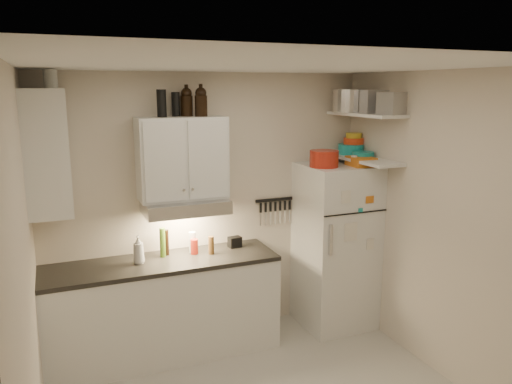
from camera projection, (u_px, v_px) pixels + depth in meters
name	position (u px, v px, depth m)	size (l,w,h in m)	color
ceiling	(273.00, 63.00, 3.29)	(3.20, 3.00, 0.02)	white
back_wall	(209.00, 207.00, 4.92)	(3.20, 0.02, 2.60)	beige
left_wall	(24.00, 286.00, 2.95)	(0.02, 3.00, 2.60)	beige
right_wall	(448.00, 229.00, 4.16)	(0.02, 3.00, 2.60)	beige
base_cabinet	(164.00, 310.00, 4.61)	(2.10, 0.60, 0.88)	white
countertop	(162.00, 263.00, 4.52)	(2.10, 0.62, 0.04)	black
upper_cabinet	(182.00, 158.00, 4.54)	(0.80, 0.33, 0.75)	white
side_cabinet	(46.00, 152.00, 3.97)	(0.33, 0.55, 1.00)	white
range_hood	(185.00, 206.00, 4.57)	(0.76, 0.46, 0.12)	silver
fridge	(336.00, 246.00, 5.16)	(0.70, 0.68, 1.70)	white
shelf_hi	(365.00, 114.00, 4.84)	(0.30, 0.95, 0.03)	white
shelf_lo	(363.00, 159.00, 4.93)	(0.30, 0.95, 0.03)	white
knife_strip	(275.00, 200.00, 5.15)	(0.42, 0.02, 0.03)	black
dutch_oven	(324.00, 159.00, 4.82)	(0.28, 0.28, 0.16)	#A52213
book_stack	(361.00, 161.00, 4.89)	(0.22, 0.27, 0.09)	orange
spice_jar	(354.00, 161.00, 4.89)	(0.06, 0.06, 0.10)	silver
stock_pot	(348.00, 101.00, 5.00)	(0.31, 0.31, 0.22)	silver
tin_a	(374.00, 101.00, 4.79)	(0.22, 0.20, 0.22)	#AAAAAD
tin_b	(392.00, 103.00, 4.52)	(0.20, 0.20, 0.20)	#AAAAAD
bowl_teal	(351.00, 149.00, 5.19)	(0.26, 0.26, 0.11)	teal
bowl_orange	(354.00, 141.00, 5.19)	(0.21, 0.21, 0.06)	red
bowl_yellow	(354.00, 135.00, 5.18)	(0.16, 0.16, 0.05)	gold
plates	(363.00, 154.00, 4.97)	(0.22, 0.22, 0.05)	teal
growler_a	(187.00, 102.00, 4.52)	(0.11, 0.11, 0.26)	black
growler_b	(201.00, 101.00, 4.49)	(0.11, 0.11, 0.27)	black
thermos_a	(176.00, 104.00, 4.50)	(0.07, 0.07, 0.22)	black
thermos_b	(162.00, 103.00, 4.36)	(0.08, 0.08, 0.24)	black
side_jar	(50.00, 79.00, 3.86)	(0.11, 0.11, 0.14)	silver
soap_bottle	(138.00, 248.00, 4.41)	(0.11, 0.11, 0.29)	white
pepper_mill	(211.00, 245.00, 4.68)	(0.05, 0.05, 0.17)	brown
oil_bottle	(163.00, 243.00, 4.59)	(0.05, 0.05, 0.27)	#476D1B
vinegar_bottle	(166.00, 242.00, 4.64)	(0.05, 0.05, 0.24)	black
clear_bottle	(192.00, 242.00, 4.72)	(0.07, 0.07, 0.20)	silver
red_jar	(194.00, 247.00, 4.68)	(0.07, 0.07, 0.14)	#A52213
caddy	(235.00, 242.00, 4.89)	(0.12, 0.09, 0.10)	black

